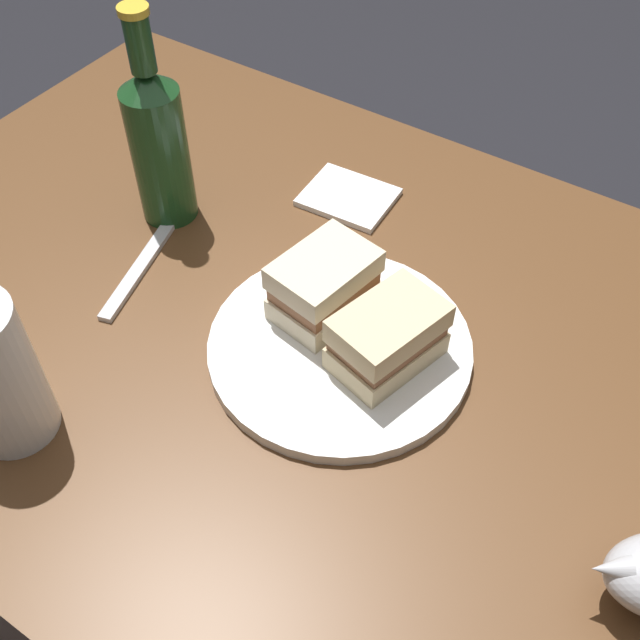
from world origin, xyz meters
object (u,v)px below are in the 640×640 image
(sandwich_half_right, at_px, (324,285))
(cider_bottle, at_px, (158,141))
(fork, at_px, (142,265))
(napkin, at_px, (348,197))
(plate, at_px, (340,347))
(sandwich_half_left, at_px, (387,337))

(sandwich_half_right, height_order, cider_bottle, cider_bottle)
(sandwich_half_right, bearing_deg, fork, 12.92)
(sandwich_half_right, relative_size, napkin, 1.07)
(sandwich_half_right, bearing_deg, napkin, -65.77)
(plate, xyz_separation_m, sandwich_half_left, (-0.05, -0.01, 0.04))
(cider_bottle, xyz_separation_m, napkin, (-0.17, -0.14, -0.10))
(cider_bottle, distance_m, napkin, 0.25)
(napkin, xyz_separation_m, fork, (0.14, 0.24, -0.00))
(sandwich_half_left, relative_size, cider_bottle, 0.47)
(sandwich_half_left, distance_m, cider_bottle, 0.36)
(cider_bottle, relative_size, napkin, 2.42)
(sandwich_half_left, bearing_deg, plate, 7.94)
(sandwich_half_left, relative_size, napkin, 1.14)
(plate, height_order, fork, plate)
(sandwich_half_left, relative_size, fork, 0.69)
(plate, xyz_separation_m, sandwich_half_right, (0.04, -0.03, 0.04))
(sandwich_half_right, bearing_deg, plate, 141.92)
(sandwich_half_left, relative_size, sandwich_half_right, 1.06)
(plate, xyz_separation_m, cider_bottle, (0.30, -0.08, 0.10))
(fork, bearing_deg, napkin, 134.72)
(plate, bearing_deg, fork, 4.19)
(sandwich_half_right, height_order, napkin, sandwich_half_right)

